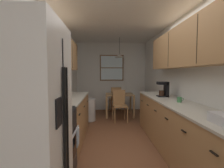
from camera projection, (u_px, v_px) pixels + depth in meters
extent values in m
plane|color=brown|center=(116.00, 134.00, 3.83)|extent=(12.00, 12.00, 0.00)
cube|color=silver|center=(55.00, 79.00, 3.68)|extent=(0.10, 9.00, 2.55)
cube|color=silver|center=(175.00, 79.00, 3.81)|extent=(0.10, 9.00, 2.55)
cube|color=silver|center=(111.00, 76.00, 6.39)|extent=(4.40, 0.10, 2.55)
cube|color=white|center=(116.00, 19.00, 3.66)|extent=(4.40, 9.00, 0.08)
cube|color=white|center=(24.00, 129.00, 1.43)|extent=(0.68, 0.76, 1.84)
cube|color=black|center=(64.00, 135.00, 1.45)|extent=(0.01, 0.01, 1.65)
cube|color=black|center=(65.00, 137.00, 1.41)|extent=(0.02, 0.02, 1.18)
cube|color=black|center=(67.00, 133.00, 1.49)|extent=(0.02, 0.02, 1.18)
cube|color=black|center=(59.00, 112.00, 1.27)|extent=(0.01, 0.15, 0.22)
cube|color=beige|center=(64.00, 79.00, 1.44)|extent=(0.01, 0.05, 0.07)
cube|color=black|center=(49.00, 146.00, 2.17)|extent=(0.62, 0.63, 0.90)
cube|color=black|center=(73.00, 148.00, 2.19)|extent=(0.01, 0.44, 0.30)
cube|color=silver|center=(75.00, 132.00, 2.18)|extent=(0.02, 0.51, 0.02)
cube|color=black|center=(48.00, 111.00, 2.14)|extent=(0.59, 0.60, 0.02)
cube|color=black|center=(26.00, 105.00, 2.13)|extent=(0.06, 0.63, 0.20)
cylinder|color=#2D2D2D|center=(32.00, 113.00, 2.00)|extent=(0.15, 0.15, 0.01)
cylinder|color=#2D2D2D|center=(41.00, 108.00, 2.28)|extent=(0.15, 0.15, 0.01)
cylinder|color=#2D2D2D|center=(56.00, 113.00, 2.01)|extent=(0.15, 0.15, 0.01)
cylinder|color=#2D2D2D|center=(62.00, 108.00, 2.29)|extent=(0.15, 0.15, 0.01)
cube|color=black|center=(37.00, 54.00, 2.09)|extent=(0.38, 0.60, 0.35)
cube|color=black|center=(51.00, 54.00, 2.04)|extent=(0.01, 0.36, 0.23)
cube|color=#2D2D33|center=(57.00, 56.00, 2.30)|extent=(0.01, 0.12, 0.23)
cube|color=#A87A4C|center=(70.00, 119.00, 3.50)|extent=(0.60, 2.01, 0.87)
cube|color=#B7B2A3|center=(69.00, 98.00, 3.47)|extent=(0.63, 2.03, 0.03)
cube|color=black|center=(80.00, 114.00, 2.83)|extent=(0.02, 0.10, 0.01)
cube|color=black|center=(84.00, 107.00, 3.50)|extent=(0.02, 0.10, 0.01)
cube|color=black|center=(87.00, 101.00, 4.17)|extent=(0.02, 0.10, 0.01)
cube|color=#A87A4C|center=(61.00, 53.00, 3.36)|extent=(0.32, 2.11, 0.67)
cube|color=#2D2319|center=(65.00, 50.00, 3.02)|extent=(0.01, 0.01, 0.61)
cube|color=#2D2319|center=(72.00, 55.00, 3.71)|extent=(0.01, 0.01, 0.61)
cube|color=#A87A4C|center=(178.00, 129.00, 2.87)|extent=(0.60, 3.34, 0.87)
cube|color=#B7B2A3|center=(178.00, 103.00, 2.85)|extent=(0.63, 3.36, 0.03)
cube|color=black|center=(214.00, 153.00, 1.45)|extent=(0.02, 0.10, 0.01)
cube|color=black|center=(184.00, 131.00, 2.01)|extent=(0.02, 0.10, 0.01)
cube|color=black|center=(166.00, 119.00, 2.57)|extent=(0.02, 0.10, 0.01)
cube|color=black|center=(155.00, 111.00, 3.12)|extent=(0.02, 0.10, 0.01)
cube|color=black|center=(148.00, 105.00, 3.68)|extent=(0.02, 0.10, 0.01)
cube|color=black|center=(142.00, 101.00, 4.23)|extent=(0.02, 0.10, 0.01)
cube|color=#A87A4C|center=(190.00, 45.00, 2.74)|extent=(0.32, 3.04, 0.71)
cube|color=#2D2319|center=(197.00, 39.00, 2.23)|extent=(0.01, 0.01, 0.66)
cube|color=#2D2319|center=(168.00, 50.00, 3.23)|extent=(0.01, 0.01, 0.66)
cube|color=#A87F51|center=(119.00, 94.00, 5.45)|extent=(0.90, 0.73, 0.03)
cube|color=#A87F51|center=(107.00, 108.00, 5.13)|extent=(0.06, 0.06, 0.69)
cube|color=#A87F51|center=(134.00, 107.00, 5.16)|extent=(0.06, 0.06, 0.69)
cube|color=#A87F51|center=(106.00, 104.00, 5.79)|extent=(0.06, 0.06, 0.69)
cube|color=#A87F51|center=(130.00, 103.00, 5.83)|extent=(0.06, 0.06, 0.69)
cube|color=#A87A4C|center=(120.00, 106.00, 4.83)|extent=(0.43, 0.43, 0.04)
cube|color=#A87A4C|center=(119.00, 97.00, 4.99)|extent=(0.37, 0.07, 0.45)
cylinder|color=#A87A4C|center=(128.00, 115.00, 4.69)|extent=(0.04, 0.04, 0.43)
cylinder|color=#A87A4C|center=(115.00, 116.00, 4.64)|extent=(0.04, 0.04, 0.43)
cylinder|color=#A87A4C|center=(125.00, 112.00, 5.05)|extent=(0.04, 0.04, 0.43)
cylinder|color=#A87A4C|center=(113.00, 113.00, 5.00)|extent=(0.04, 0.04, 0.43)
cube|color=#A87A4C|center=(115.00, 99.00, 6.11)|extent=(0.45, 0.45, 0.04)
cube|color=#A87A4C|center=(116.00, 94.00, 5.91)|extent=(0.37, 0.08, 0.45)
cylinder|color=#A87A4C|center=(109.00, 105.00, 6.27)|extent=(0.04, 0.04, 0.43)
cylinder|color=#A87A4C|center=(119.00, 104.00, 6.34)|extent=(0.04, 0.04, 0.43)
cylinder|color=#A87A4C|center=(111.00, 107.00, 5.91)|extent=(0.04, 0.04, 0.43)
cylinder|color=#A87A4C|center=(121.00, 106.00, 5.98)|extent=(0.04, 0.04, 0.43)
cylinder|color=black|center=(120.00, 46.00, 5.35)|extent=(0.01, 0.01, 0.54)
cone|color=#B7B2A8|center=(119.00, 56.00, 5.37)|extent=(0.31, 0.31, 0.10)
sphere|color=white|center=(119.00, 55.00, 5.37)|extent=(0.06, 0.06, 0.06)
cube|color=brown|center=(112.00, 68.00, 6.30)|extent=(0.89, 0.04, 0.97)
cube|color=silver|center=(112.00, 68.00, 6.28)|extent=(0.81, 0.01, 0.89)
cube|color=brown|center=(112.00, 68.00, 6.28)|extent=(0.81, 0.02, 0.03)
cylinder|color=silver|center=(90.00, 110.00, 4.90)|extent=(0.34, 0.34, 0.65)
cylinder|color=red|center=(60.00, 99.00, 2.77)|extent=(0.10, 0.10, 0.14)
cylinder|color=white|center=(60.00, 94.00, 2.77)|extent=(0.11, 0.11, 0.02)
cube|color=silver|center=(78.00, 137.00, 2.34)|extent=(0.02, 0.16, 0.24)
cube|color=black|center=(162.00, 96.00, 3.55)|extent=(0.22, 0.18, 0.02)
cube|color=black|center=(166.00, 89.00, 3.55)|extent=(0.06, 0.18, 0.32)
cube|color=black|center=(163.00, 83.00, 3.54)|extent=(0.22, 0.18, 0.06)
cylinder|color=#331E14|center=(162.00, 93.00, 3.55)|extent=(0.11, 0.11, 0.11)
cylinder|color=#3F7F4C|center=(179.00, 100.00, 2.86)|extent=(0.08, 0.08, 0.09)
torus|color=#3F7F4C|center=(182.00, 99.00, 2.87)|extent=(0.05, 0.01, 0.05)
cylinder|color=#E0D14C|center=(120.00, 93.00, 5.52)|extent=(0.18, 0.18, 0.06)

